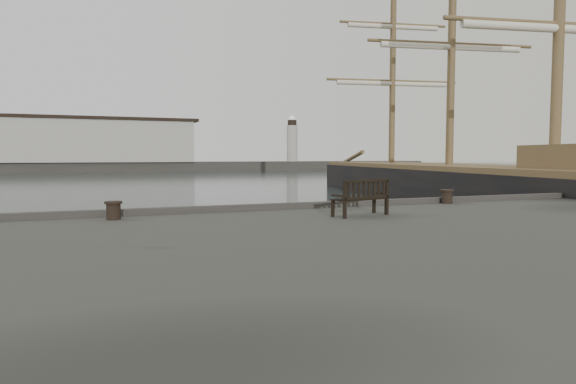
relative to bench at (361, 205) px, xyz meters
name	(u,v)px	position (x,y,z in m)	size (l,w,h in m)	color
ground	(296,258)	(-0.81, 2.53, -1.86)	(400.00, 400.00, 0.00)	black
breakwater	(89,150)	(-5.37, 94.53, 2.44)	(140.00, 9.50, 12.20)	#383530
bench	(361,205)	(0.00, 0.00, 0.00)	(1.73, 0.94, 0.94)	black
bollard_left	(113,210)	(-6.17, 1.63, -0.07)	(0.44, 0.44, 0.46)	black
bollard_right	(447,197)	(4.50, 2.03, -0.07)	(0.45, 0.45, 0.47)	black
tall_ship_main	(448,191)	(17.04, 17.19, -1.13)	(14.98, 38.65, 28.42)	black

